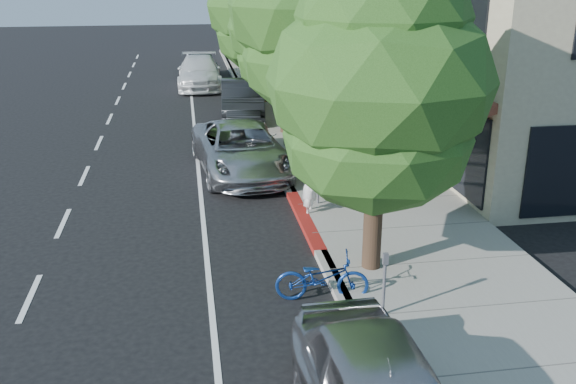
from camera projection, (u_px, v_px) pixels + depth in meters
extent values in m
plane|color=black|center=(312.00, 238.00, 15.70)|extent=(120.00, 120.00, 0.00)
cube|color=gray|center=(332.00, 145.00, 23.46)|extent=(4.60, 56.00, 0.15)
cube|color=#9E998E|center=(269.00, 148.00, 23.12)|extent=(0.30, 56.00, 0.15)
cube|color=maroon|center=(305.00, 220.00, 16.61)|extent=(0.32, 4.00, 0.15)
cube|color=#BFB692|center=(429.00, 23.00, 32.70)|extent=(10.00, 36.00, 7.00)
cylinder|color=black|center=(373.00, 222.00, 13.58)|extent=(0.40, 0.40, 2.37)
ellipsoid|color=#1F4314|center=(377.00, 137.00, 12.95)|extent=(3.89, 3.89, 3.11)
ellipsoid|color=#1F4314|center=(380.00, 80.00, 12.57)|extent=(4.57, 4.57, 3.66)
ellipsoid|color=#1F4314|center=(383.00, 16.00, 12.16)|extent=(3.43, 3.43, 2.74)
cylinder|color=black|center=(317.00, 137.00, 19.05)|extent=(0.40, 0.40, 2.99)
ellipsoid|color=#1F4314|center=(318.00, 57.00, 18.26)|extent=(4.42, 4.42, 3.54)
ellipsoid|color=#1F4314|center=(319.00, 4.00, 17.78)|extent=(5.20, 5.20, 4.16)
cylinder|color=black|center=(285.00, 106.00, 24.74)|extent=(0.40, 0.40, 2.33)
ellipsoid|color=#1F4314|center=(285.00, 58.00, 24.13)|extent=(3.74, 3.74, 2.99)
ellipsoid|color=#1F4314|center=(285.00, 27.00, 23.75)|extent=(4.40, 4.40, 3.52)
cylinder|color=black|center=(266.00, 77.00, 30.28)|extent=(0.40, 0.40, 2.59)
ellipsoid|color=#1F4314|center=(265.00, 33.00, 29.60)|extent=(4.65, 4.65, 3.72)
ellipsoid|color=#1F4314|center=(265.00, 5.00, 29.18)|extent=(5.48, 5.48, 4.38)
cylinder|color=black|center=(252.00, 60.00, 35.86)|extent=(0.40, 0.40, 2.58)
ellipsoid|color=#1F4314|center=(252.00, 22.00, 35.18)|extent=(3.72, 3.72, 2.97)
cylinder|color=black|center=(242.00, 47.00, 41.45)|extent=(0.40, 0.40, 2.51)
ellipsoid|color=#1F4314|center=(242.00, 16.00, 40.79)|extent=(3.54, 3.54, 2.83)
imported|color=white|center=(311.00, 182.00, 16.77)|extent=(0.66, 0.81, 1.91)
imported|color=navy|center=(322.00, 278.00, 12.69)|extent=(1.93, 0.91, 0.98)
imported|color=#B3B4B9|center=(241.00, 149.00, 20.37)|extent=(3.14, 5.89, 1.57)
imported|color=black|center=(242.00, 100.00, 27.56)|extent=(2.05, 5.09, 1.64)
imported|color=white|center=(199.00, 72.00, 34.65)|extent=(2.43, 5.68, 1.63)
imported|color=black|center=(201.00, 66.00, 37.12)|extent=(1.98, 4.56, 1.53)
imported|color=black|center=(320.00, 136.00, 21.00)|extent=(1.08, 1.00, 1.78)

